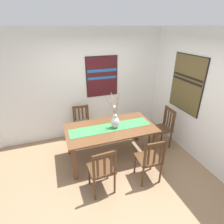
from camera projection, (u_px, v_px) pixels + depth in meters
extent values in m
cube|color=#8E7051|center=(119.00, 176.00, 3.60)|extent=(6.40, 6.40, 0.03)
cube|color=silver|center=(93.00, 84.00, 4.59)|extent=(6.40, 0.12, 2.70)
cube|color=silver|center=(207.00, 101.00, 3.57)|extent=(0.12, 6.40, 2.70)
cube|color=brown|center=(110.00, 128.00, 3.82)|extent=(1.89, 0.99, 0.03)
cube|color=brown|center=(74.00, 164.00, 3.37)|extent=(0.08, 0.08, 0.72)
cube|color=brown|center=(155.00, 146.00, 3.88)|extent=(0.08, 0.08, 0.72)
cube|color=brown|center=(69.00, 140.00, 4.08)|extent=(0.08, 0.08, 0.72)
cube|color=brown|center=(137.00, 127.00, 4.59)|extent=(0.08, 0.08, 0.72)
cube|color=#388447|center=(110.00, 127.00, 3.81)|extent=(1.73, 0.36, 0.01)
ellipsoid|color=silver|center=(115.00, 122.00, 3.75)|extent=(0.18, 0.16, 0.25)
cylinder|color=silver|center=(115.00, 116.00, 3.68)|extent=(0.08, 0.08, 0.06)
cylinder|color=#997F5B|center=(110.00, 105.00, 3.54)|extent=(0.22, 0.01, 0.45)
cylinder|color=#997F5B|center=(116.00, 106.00, 3.58)|extent=(0.04, 0.04, 0.39)
cylinder|color=#997F5B|center=(114.00, 107.00, 3.62)|extent=(0.05, 0.08, 0.35)
cylinder|color=#997F5B|center=(113.00, 109.00, 3.56)|extent=(0.11, 0.07, 0.31)
cylinder|color=#997F5B|center=(117.00, 109.00, 3.59)|extent=(0.06, 0.06, 0.30)
cylinder|color=#997F5B|center=(117.00, 104.00, 3.61)|extent=(0.12, 0.05, 0.45)
cylinder|color=#997F5B|center=(113.00, 103.00, 3.66)|extent=(0.03, 0.22, 0.43)
sphere|color=white|center=(114.00, 107.00, 3.65)|extent=(0.06, 0.06, 0.06)
cube|color=#4C301C|center=(161.00, 129.00, 4.32)|extent=(0.43, 0.43, 0.03)
cylinder|color=#4C301C|center=(157.00, 143.00, 4.21)|extent=(0.04, 0.04, 0.45)
cylinder|color=#4C301C|center=(150.00, 135.00, 4.52)|extent=(0.04, 0.04, 0.45)
cylinder|color=#4C301C|center=(170.00, 140.00, 4.31)|extent=(0.04, 0.04, 0.45)
cylinder|color=#4C301C|center=(162.00, 132.00, 4.62)|extent=(0.04, 0.04, 0.45)
cube|color=#4C301C|center=(174.00, 122.00, 4.10)|extent=(0.04, 0.04, 0.50)
cube|color=#4C301C|center=(165.00, 115.00, 4.41)|extent=(0.04, 0.04, 0.50)
cube|color=#4C301C|center=(170.00, 110.00, 4.16)|extent=(0.04, 0.38, 0.06)
cube|color=#4C301C|center=(172.00, 121.00, 4.15)|extent=(0.02, 0.04, 0.41)
cube|color=#4C301C|center=(170.00, 120.00, 4.22)|extent=(0.02, 0.04, 0.41)
cube|color=#4C301C|center=(168.00, 118.00, 4.30)|extent=(0.02, 0.04, 0.41)
cube|color=#4C301C|center=(166.00, 116.00, 4.38)|extent=(0.02, 0.04, 0.41)
cube|color=#4C301C|center=(82.00, 124.00, 4.51)|extent=(0.45, 0.45, 0.03)
cylinder|color=#4C301C|center=(91.00, 135.00, 4.50)|extent=(0.04, 0.04, 0.45)
cylinder|color=#4C301C|center=(76.00, 137.00, 4.41)|extent=(0.04, 0.04, 0.45)
cylinder|color=#4C301C|center=(89.00, 128.00, 4.81)|extent=(0.04, 0.04, 0.45)
cylinder|color=#4C301C|center=(75.00, 130.00, 4.73)|extent=(0.04, 0.04, 0.45)
cube|color=#4C301C|center=(88.00, 112.00, 4.62)|extent=(0.04, 0.04, 0.43)
cube|color=#4C301C|center=(74.00, 114.00, 4.54)|extent=(0.04, 0.04, 0.43)
cube|color=#4C301C|center=(80.00, 107.00, 4.50)|extent=(0.38, 0.06, 0.06)
cube|color=#4C301C|center=(86.00, 113.00, 4.62)|extent=(0.04, 0.02, 0.34)
cube|color=#4C301C|center=(83.00, 114.00, 4.60)|extent=(0.04, 0.02, 0.34)
cube|color=#4C301C|center=(79.00, 114.00, 4.58)|extent=(0.04, 0.02, 0.34)
cube|color=#4C301C|center=(75.00, 114.00, 4.55)|extent=(0.04, 0.02, 0.34)
cube|color=#4C301C|center=(148.00, 159.00, 3.35)|extent=(0.44, 0.44, 0.03)
cylinder|color=#4C301C|center=(135.00, 164.00, 3.56)|extent=(0.04, 0.04, 0.45)
cylinder|color=#4C301C|center=(151.00, 161.00, 3.65)|extent=(0.04, 0.04, 0.45)
cylinder|color=#4C301C|center=(143.00, 177.00, 3.25)|extent=(0.04, 0.04, 0.45)
cylinder|color=#4C301C|center=(160.00, 173.00, 3.34)|extent=(0.04, 0.04, 0.45)
cube|color=#4C301C|center=(145.00, 156.00, 3.03)|extent=(0.04, 0.04, 0.47)
cube|color=#4C301C|center=(164.00, 152.00, 3.12)|extent=(0.04, 0.04, 0.47)
cube|color=#4C301C|center=(156.00, 144.00, 2.99)|extent=(0.38, 0.05, 0.06)
cube|color=#4C301C|center=(149.00, 156.00, 3.06)|extent=(0.04, 0.02, 0.38)
cube|color=#4C301C|center=(155.00, 155.00, 3.08)|extent=(0.04, 0.02, 0.38)
cube|color=#4C301C|center=(161.00, 154.00, 3.11)|extent=(0.04, 0.02, 0.38)
cube|color=#4C301C|center=(101.00, 169.00, 3.11)|extent=(0.44, 0.44, 0.03)
cylinder|color=#4C301C|center=(89.00, 175.00, 3.30)|extent=(0.04, 0.04, 0.45)
cylinder|color=#4C301C|center=(107.00, 169.00, 3.42)|extent=(0.04, 0.04, 0.45)
cylinder|color=#4C301C|center=(95.00, 190.00, 3.00)|extent=(0.04, 0.04, 0.45)
cylinder|color=#4C301C|center=(115.00, 183.00, 3.12)|extent=(0.04, 0.04, 0.45)
cube|color=#4C301C|center=(94.00, 168.00, 2.79)|extent=(0.04, 0.04, 0.46)
cube|color=#4C301C|center=(115.00, 162.00, 2.91)|extent=(0.04, 0.04, 0.46)
cube|color=#4C301C|center=(104.00, 155.00, 2.76)|extent=(0.38, 0.05, 0.06)
cube|color=#4C301C|center=(98.00, 168.00, 2.82)|extent=(0.04, 0.02, 0.37)
cube|color=#4C301C|center=(105.00, 166.00, 2.86)|extent=(0.04, 0.02, 0.37)
cube|color=#4C301C|center=(111.00, 164.00, 2.89)|extent=(0.04, 0.02, 0.37)
cube|color=black|center=(102.00, 76.00, 4.52)|extent=(0.81, 0.04, 1.01)
cube|color=#471419|center=(102.00, 77.00, 4.51)|extent=(0.78, 0.01, 0.98)
cube|color=#1E60A8|center=(102.00, 78.00, 4.51)|extent=(0.75, 0.00, 0.06)
cube|color=#1E60A8|center=(102.00, 71.00, 4.44)|extent=(0.75, 0.00, 0.07)
cube|color=black|center=(187.00, 84.00, 3.94)|extent=(0.04, 0.95, 1.24)
cube|color=brown|center=(186.00, 84.00, 3.94)|extent=(0.01, 0.92, 1.21)
cube|color=black|center=(187.00, 77.00, 3.87)|extent=(0.00, 0.89, 0.05)
cube|color=black|center=(187.00, 81.00, 3.90)|extent=(0.00, 0.89, 0.05)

